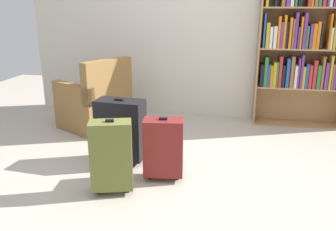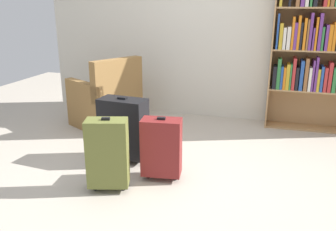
{
  "view_description": "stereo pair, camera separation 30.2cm",
  "coord_description": "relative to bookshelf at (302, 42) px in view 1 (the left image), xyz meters",
  "views": [
    {
      "loc": [
        0.45,
        -2.86,
        1.53
      ],
      "look_at": [
        -0.14,
        0.19,
        0.55
      ],
      "focal_mm": 38.0,
      "sensor_mm": 36.0,
      "label": 1
    },
    {
      "loc": [
        0.75,
        -2.79,
        1.53
      ],
      "look_at": [
        -0.14,
        0.19,
        0.55
      ],
      "focal_mm": 38.0,
      "sensor_mm": 36.0,
      "label": 2
    }
  ],
  "objects": [
    {
      "name": "mug",
      "position": [
        -2.04,
        -0.84,
        -1.02
      ],
      "size": [
        0.12,
        0.08,
        0.1
      ],
      "color": "#1E7F4C",
      "rests_on": "ground"
    },
    {
      "name": "suitcase_olive",
      "position": [
        -1.76,
        -2.16,
        -0.73
      ],
      "size": [
        0.38,
        0.27,
        0.65
      ],
      "color": "brown",
      "rests_on": "ground"
    },
    {
      "name": "ground_plane",
      "position": [
        -1.24,
        -1.85,
        -1.07
      ],
      "size": [
        8.53,
        8.53,
        0.0
      ],
      "primitive_type": "plane",
      "color": "#B2A899"
    },
    {
      "name": "bookshelf",
      "position": [
        0.0,
        0.0,
        0.0
      ],
      "size": [
        1.09,
        0.29,
        1.96
      ],
      "color": "#A87F51",
      "rests_on": "ground"
    },
    {
      "name": "suitcase_black",
      "position": [
        -1.88,
        -1.55,
        -0.72
      ],
      "size": [
        0.48,
        0.28,
        0.66
      ],
      "color": "black",
      "rests_on": "ground"
    },
    {
      "name": "armchair",
      "position": [
        -2.51,
        -0.63,
        -0.75
      ],
      "size": [
        0.95,
        0.95,
        0.9
      ],
      "color": "olive",
      "rests_on": "ground"
    },
    {
      "name": "back_wall",
      "position": [
        -1.24,
        0.21,
        0.23
      ],
      "size": [
        4.87,
        0.1,
        2.6
      ],
      "primitive_type": "cube",
      "color": "beige",
      "rests_on": "ground"
    },
    {
      "name": "suitcase_dark_red",
      "position": [
        -1.39,
        -1.84,
        -0.76
      ],
      "size": [
        0.37,
        0.24,
        0.59
      ],
      "color": "maroon",
      "rests_on": "ground"
    }
  ]
}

